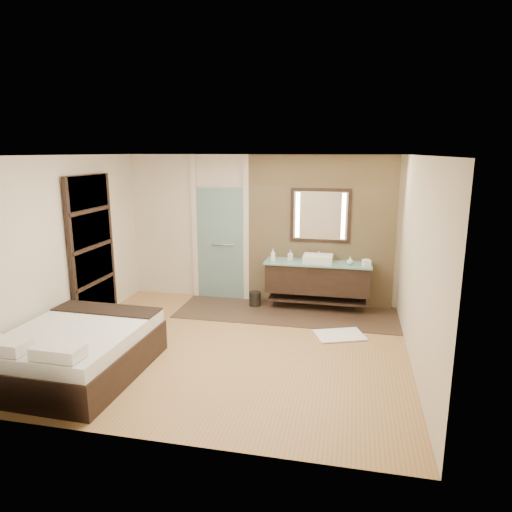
% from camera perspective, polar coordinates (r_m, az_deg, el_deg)
% --- Properties ---
extents(floor, '(5.00, 5.00, 0.00)m').
position_cam_1_polar(floor, '(6.69, -3.42, -11.34)').
color(floor, '#9C7541').
rests_on(floor, ground).
extents(tile_strip, '(3.80, 1.30, 0.01)m').
position_cam_1_polar(tile_strip, '(8.03, 3.80, -7.07)').
color(tile_strip, '#3B2B20').
rests_on(tile_strip, floor).
extents(stone_wall, '(2.60, 0.08, 2.70)m').
position_cam_1_polar(stone_wall, '(8.22, 8.01, 3.01)').
color(stone_wall, tan).
rests_on(stone_wall, floor).
extents(vanity, '(1.85, 0.55, 0.88)m').
position_cam_1_polar(vanity, '(8.11, 7.69, -2.70)').
color(vanity, black).
rests_on(vanity, stone_wall).
extents(mirror_unit, '(1.06, 0.04, 0.96)m').
position_cam_1_polar(mirror_unit, '(8.13, 8.05, 5.03)').
color(mirror_unit, black).
rests_on(mirror_unit, stone_wall).
extents(frosted_door, '(1.10, 0.12, 2.70)m').
position_cam_1_polar(frosted_door, '(8.58, -4.45, 2.11)').
color(frosted_door, '#A8D4D3').
rests_on(frosted_door, floor).
extents(shoji_partition, '(0.06, 1.20, 2.40)m').
position_cam_1_polar(shoji_partition, '(7.81, -19.76, 0.79)').
color(shoji_partition, black).
rests_on(shoji_partition, floor).
extents(bed, '(1.59, 1.96, 0.74)m').
position_cam_1_polar(bed, '(6.25, -21.47, -10.98)').
color(bed, black).
rests_on(bed, floor).
extents(bath_mat, '(0.85, 0.72, 0.02)m').
position_cam_1_polar(bath_mat, '(7.17, 10.41, -9.69)').
color(bath_mat, white).
rests_on(bath_mat, floor).
extents(waste_bin, '(0.28, 0.28, 0.27)m').
position_cam_1_polar(waste_bin, '(8.32, -0.13, -5.39)').
color(waste_bin, black).
rests_on(waste_bin, floor).
extents(tissue_box, '(0.15, 0.15, 0.10)m').
position_cam_1_polar(tissue_box, '(7.92, 13.63, -0.83)').
color(tissue_box, white).
rests_on(tissue_box, vanity).
extents(soap_bottle_a, '(0.11, 0.11, 0.22)m').
position_cam_1_polar(soap_bottle_a, '(8.00, 2.14, 0.11)').
color(soap_bottle_a, white).
rests_on(soap_bottle_a, vanity).
extents(soap_bottle_b, '(0.10, 0.10, 0.19)m').
position_cam_1_polar(soap_bottle_b, '(8.06, 4.31, 0.07)').
color(soap_bottle_b, '#B2B2B2').
rests_on(soap_bottle_b, vanity).
extents(soap_bottle_c, '(0.13, 0.13, 0.14)m').
position_cam_1_polar(soap_bottle_c, '(7.92, 11.68, -0.59)').
color(soap_bottle_c, '#A7D2C9').
rests_on(soap_bottle_c, vanity).
extents(cup, '(0.12, 0.12, 0.09)m').
position_cam_1_polar(cup, '(8.03, 13.61, -0.69)').
color(cup, white).
rests_on(cup, vanity).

